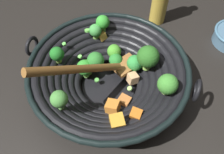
% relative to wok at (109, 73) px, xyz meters
% --- Properties ---
extents(ground_plane, '(4.00, 4.00, 0.00)m').
position_rel_wok_xyz_m(ground_plane, '(-0.00, 0.00, -0.06)').
color(ground_plane, black).
extents(wok, '(0.41, 0.41, 0.23)m').
position_rel_wok_xyz_m(wok, '(0.00, 0.00, 0.00)').
color(wok, black).
rests_on(wok, ground).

